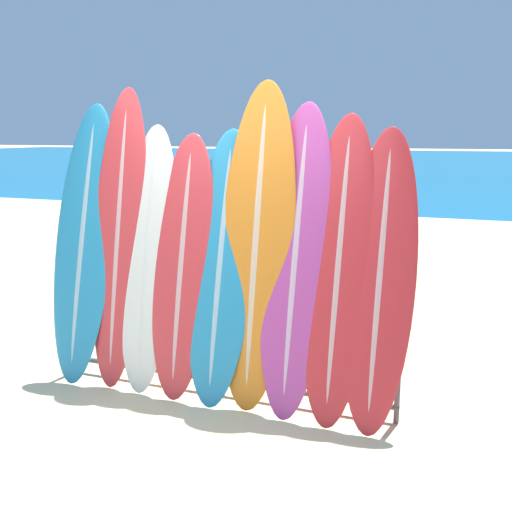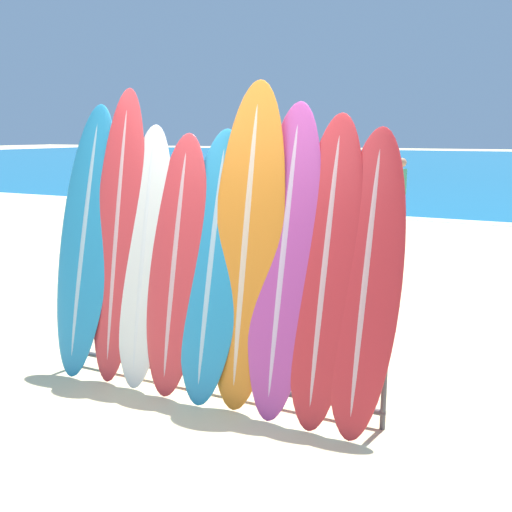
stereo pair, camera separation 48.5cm
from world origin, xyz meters
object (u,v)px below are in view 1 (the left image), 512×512
object	(u,v)px
surfboard_slot_1	(119,238)
surfboard_slot_8	(380,279)
surfboard_rack	(221,333)
surfboard_slot_3	(183,266)
surfboard_slot_7	(339,269)
person_near_water	(354,233)
surfboard_slot_2	(148,259)
surfboard_slot_0	(84,243)
person_far_left	(361,210)
surfboard_slot_5	(257,246)
surfboard_slot_4	(221,267)
person_mid_beach	(365,189)
surfboard_slot_6	(296,259)

from	to	relation	value
surfboard_slot_1	surfboard_slot_8	bearing A→B (deg)	-0.52
surfboard_rack	surfboard_slot_3	bearing A→B (deg)	-176.58
surfboard_slot_7	surfboard_slot_8	xyz separation A→B (m)	(0.30, -0.01, -0.05)
surfboard_slot_8	person_near_water	distance (m)	3.24
surfboard_slot_2	surfboard_slot_3	bearing A→B (deg)	-2.77
surfboard_slot_7	surfboard_slot_0	bearing A→B (deg)	179.96
surfboard_rack	surfboard_slot_8	xyz separation A→B (m)	(1.23, 0.01, 0.54)
person_near_water	person_far_left	bearing A→B (deg)	-30.01
surfboard_rack	surfboard_slot_5	world-z (taller)	surfboard_slot_5
surfboard_rack	surfboard_slot_2	distance (m)	0.84
surfboard_slot_4	person_mid_beach	xyz separation A→B (m)	(-0.60, 9.36, -0.22)
person_far_left	surfboard_slot_2	bearing A→B (deg)	7.98
surfboard_slot_4	person_near_water	bearing A→B (deg)	82.69
person_near_water	surfboard_rack	bearing A→B (deg)	135.43
surfboard_slot_5	surfboard_slot_1	bearing A→B (deg)	179.97
surfboard_slot_6	person_far_left	bearing A→B (deg)	94.40
surfboard_slot_0	person_near_water	size ratio (longest dim) A/B	1.49
surfboard_slot_1	surfboard_slot_6	world-z (taller)	surfboard_slot_1
surfboard_slot_3	surfboard_slot_4	distance (m)	0.33
surfboard_slot_4	person_near_water	size ratio (longest dim) A/B	1.35
surfboard_slot_2	person_near_water	size ratio (longest dim) A/B	1.37
person_far_left	surfboard_slot_1	bearing A→B (deg)	4.36
person_mid_beach	person_far_left	size ratio (longest dim) A/B	0.85
person_far_left	person_mid_beach	bearing A→B (deg)	-150.54
surfboard_rack	surfboard_slot_2	xyz separation A→B (m)	(-0.63, -0.00, 0.55)
surfboard_slot_0	surfboard_slot_8	xyz separation A→B (m)	(2.48, -0.01, -0.10)
surfboard_slot_3	surfboard_slot_6	bearing A→B (deg)	2.48
surfboard_slot_0	person_mid_beach	bearing A→B (deg)	85.92
surfboard_slot_2	surfboard_slot_0	bearing A→B (deg)	178.28
surfboard_slot_1	person_near_water	size ratio (longest dim) A/B	1.56
surfboard_slot_1	person_far_left	bearing A→B (deg)	74.61
person_mid_beach	person_far_left	distance (m)	5.10
surfboard_slot_5	surfboard_slot_8	size ratio (longest dim) A/B	1.16
surfboard_slot_8	person_mid_beach	size ratio (longest dim) A/B	1.38
surfboard_slot_1	person_mid_beach	xyz separation A→B (m)	(0.33, 9.33, -0.38)
surfboard_slot_2	surfboard_slot_6	distance (m)	1.24
surfboard_slot_3	surfboard_slot_8	xyz separation A→B (m)	(1.53, 0.02, 0.02)
surfboard_slot_3	person_far_left	size ratio (longest dim) A/B	1.14
surfboard_slot_3	surfboard_slot_1	bearing A→B (deg)	175.86
surfboard_slot_1	person_far_left	distance (m)	4.47
surfboard_slot_7	person_far_left	bearing A→B (deg)	98.63
surfboard_slot_5	surfboard_slot_6	distance (m)	0.32
surfboard_rack	surfboard_slot_1	world-z (taller)	surfboard_slot_1
surfboard_slot_0	surfboard_slot_3	world-z (taller)	surfboard_slot_0
surfboard_slot_1	surfboard_slot_8	size ratio (longest dim) A/B	1.15
surfboard_slot_2	person_mid_beach	size ratio (longest dim) A/B	1.40
surfboard_slot_4	surfboard_slot_7	xyz separation A→B (m)	(0.91, 0.02, 0.05)
surfboard_slot_6	surfboard_slot_4	bearing A→B (deg)	-177.13
person_far_left	surfboard_slot_7	bearing A→B (deg)	28.38
surfboard_rack	person_mid_beach	distance (m)	9.38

